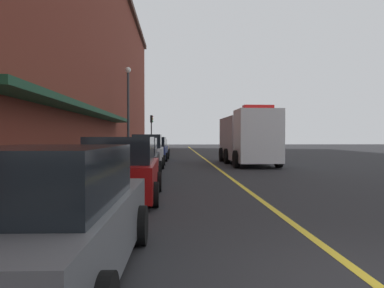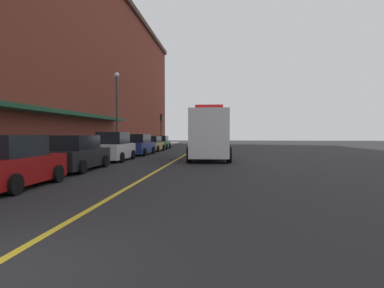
{
  "view_description": "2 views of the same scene",
  "coord_description": "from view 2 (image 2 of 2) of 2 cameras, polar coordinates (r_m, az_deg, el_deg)",
  "views": [
    {
      "loc": [
        -2.39,
        -3.74,
        1.76
      ],
      "look_at": [
        -1.31,
        18.9,
        1.32
      ],
      "focal_mm": 33.66,
      "sensor_mm": 36.0,
      "label": 1
    },
    {
      "loc": [
        3.13,
        -3.74,
        1.81
      ],
      "look_at": [
        0.84,
        21.07,
        1.0
      ],
      "focal_mm": 30.65,
      "sensor_mm": 36.0,
      "label": 2
    }
  ],
  "objects": [
    {
      "name": "parked_car_3",
      "position": [
        22.2,
        -13.38,
        -0.6
      ],
      "size": [
        1.99,
        4.18,
        1.9
      ],
      "rotation": [
        0.0,
        0.0,
        1.58
      ],
      "color": "silver",
      "rests_on": "ground"
    },
    {
      "name": "parked_car_2",
      "position": [
        16.96,
        -19.43,
        -1.65
      ],
      "size": [
        2.02,
        4.89,
        1.72
      ],
      "rotation": [
        0.0,
        0.0,
        1.59
      ],
      "color": "black",
      "rests_on": "ground"
    },
    {
      "name": "parked_car_5",
      "position": [
        33.16,
        -7.14,
        -0.04
      ],
      "size": [
        2.24,
        4.16,
        1.53
      ],
      "rotation": [
        0.0,
        0.0,
        1.54
      ],
      "color": "#A5844C",
      "rests_on": "ground"
    },
    {
      "name": "parked_car_4",
      "position": [
        27.9,
        -9.34,
        -0.2
      ],
      "size": [
        2.12,
        4.65,
        1.76
      ],
      "rotation": [
        0.0,
        0.0,
        1.55
      ],
      "color": "navy",
      "rests_on": "ground"
    },
    {
      "name": "parking_meter_1",
      "position": [
        40.4,
        -6.84,
        0.77
      ],
      "size": [
        0.14,
        0.18,
        1.33
      ],
      "color": "#4C4C51",
      "rests_on": "sidewalk_left"
    },
    {
      "name": "brick_building_left",
      "position": [
        32.7,
        -24.89,
        13.33
      ],
      "size": [
        12.14,
        64.0,
        16.81
      ],
      "color": "maroon",
      "rests_on": "ground"
    },
    {
      "name": "street_lamp_left",
      "position": [
        29.23,
        -12.94,
        6.89
      ],
      "size": [
        0.44,
        0.44,
        6.94
      ],
      "color": "#33383D",
      "rests_on": "sidewalk_left"
    },
    {
      "name": "lane_center_stripe",
      "position": [
        28.97,
        -0.94,
        -1.72
      ],
      "size": [
        0.16,
        70.0,
        0.01
      ],
      "primitive_type": "cube",
      "color": "gold",
      "rests_on": "ground"
    },
    {
      "name": "parking_meter_2",
      "position": [
        38.03,
        -7.61,
        0.7
      ],
      "size": [
        0.14,
        0.18,
        1.33
      ],
      "color": "#4C4C51",
      "rests_on": "sidewalk_left"
    },
    {
      "name": "parked_car_1",
      "position": [
        12.4,
        -29.13,
        -2.96
      ],
      "size": [
        2.16,
        4.14,
        1.76
      ],
      "rotation": [
        0.0,
        0.0,
        1.58
      ],
      "color": "maroon",
      "rests_on": "ground"
    },
    {
      "name": "sidewalk_left",
      "position": [
        30.27,
        -12.69,
        -1.48
      ],
      "size": [
        2.4,
        70.0,
        0.15
      ],
      "primitive_type": "cube",
      "color": "gray",
      "rests_on": "ground"
    },
    {
      "name": "parking_meter_3",
      "position": [
        18.92,
        -21.37,
        -0.55
      ],
      "size": [
        0.14,
        0.18,
        1.33
      ],
      "color": "#4C4C51",
      "rests_on": "sidewalk_left"
    },
    {
      "name": "ground_plane",
      "position": [
        28.97,
        -0.94,
        -1.73
      ],
      "size": [
        112.0,
        112.0,
        0.0
      ],
      "primitive_type": "plane",
      "color": "#232326"
    },
    {
      "name": "parked_car_6",
      "position": [
        38.46,
        -5.47,
        0.23
      ],
      "size": [
        2.02,
        4.14,
        1.54
      ],
      "rotation": [
        0.0,
        0.0,
        1.59
      ],
      "color": "#2D5133",
      "rests_on": "ground"
    },
    {
      "name": "traffic_light_near",
      "position": [
        45.53,
        -5.39,
        3.54
      ],
      "size": [
        0.38,
        0.36,
        4.3
      ],
      "color": "#232326",
      "rests_on": "sidewalk_left"
    },
    {
      "name": "box_truck",
      "position": [
        22.92,
        3.09,
        1.56
      ],
      "size": [
        2.91,
        7.67,
        3.56
      ],
      "rotation": [
        0.0,
        0.0,
        -1.55
      ],
      "color": "silver",
      "rests_on": "ground"
    }
  ]
}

